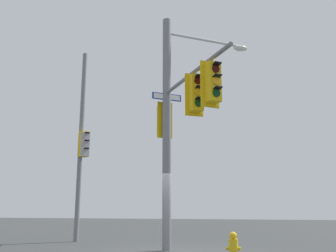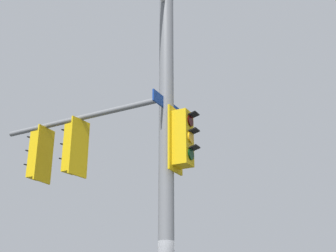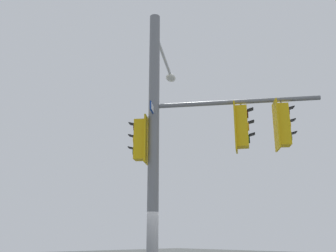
% 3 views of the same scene
% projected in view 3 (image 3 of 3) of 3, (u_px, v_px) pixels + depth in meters
% --- Properties ---
extents(main_signal_pole_assembly, '(3.35, 5.76, 8.19)m').
position_uv_depth(main_signal_pole_assembly, '(181.00, 136.00, 10.14)').
color(main_signal_pole_assembly, slate).
rests_on(main_signal_pole_assembly, ground).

